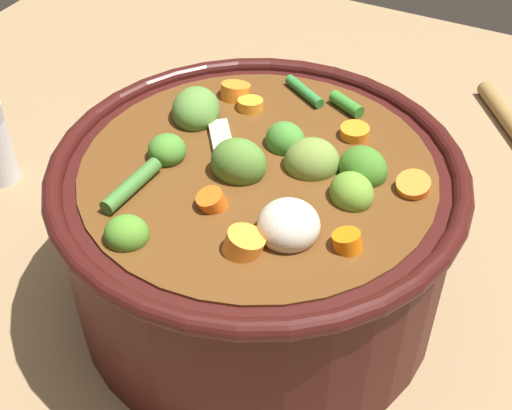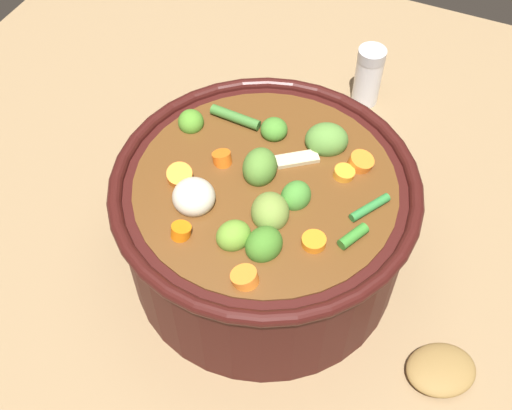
{
  "view_description": "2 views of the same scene",
  "coord_description": "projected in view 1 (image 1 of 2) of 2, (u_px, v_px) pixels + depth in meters",
  "views": [
    {
      "loc": [
        0.35,
        0.18,
        0.44
      ],
      "look_at": [
        0.02,
        0.01,
        0.12
      ],
      "focal_mm": 49.43,
      "sensor_mm": 36.0,
      "label": 1
    },
    {
      "loc": [
        -0.15,
        0.35,
        0.59
      ],
      "look_at": [
        0.01,
        0.01,
        0.11
      ],
      "focal_mm": 44.09,
      "sensor_mm": 36.0,
      "label": 2
    }
  ],
  "objects": [
    {
      "name": "ground_plane",
      "position": [
        257.0,
        294.0,
        0.59
      ],
      "size": [
        1.1,
        1.1,
        0.0
      ],
      "primitive_type": "plane",
      "color": "#8C704C"
    },
    {
      "name": "cooking_pot",
      "position": [
        258.0,
        230.0,
        0.54
      ],
      "size": [
        0.3,
        0.3,
        0.16
      ],
      "color": "#38110F",
      "rests_on": "ground_plane"
    },
    {
      "name": "wooden_spoon",
      "position": [
        464.0,
        157.0,
        0.71
      ],
      "size": [
        0.23,
        0.23,
        0.02
      ],
      "color": "olive",
      "rests_on": "ground_plane"
    }
  ]
}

